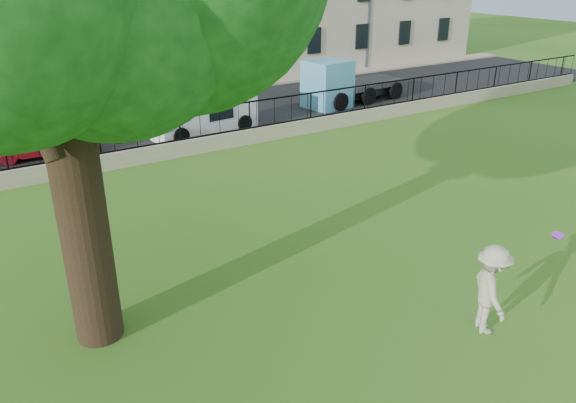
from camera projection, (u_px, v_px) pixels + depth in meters
ground at (398, 304)px, 12.24m from camera, size 120.00×120.00×0.00m
retaining_wall at (181, 148)px, 21.40m from camera, size 50.00×0.40×0.60m
iron_railing at (180, 126)px, 21.06m from camera, size 50.00×0.05×1.13m
street at (141, 127)px, 25.15m from camera, size 60.00×9.00×0.01m
sidewalk at (107, 103)px, 29.15m from camera, size 60.00×1.40×0.12m
man at (491, 290)px, 11.02m from camera, size 1.22×1.40×1.88m
frisbee at (558, 235)px, 13.06m from camera, size 0.35×0.36×0.12m
red_sedan at (40, 140)px, 21.19m from camera, size 4.08×1.65×1.32m
white_van at (202, 111)px, 23.98m from camera, size 4.79×2.33×1.94m
blue_truck at (353, 80)px, 29.13m from camera, size 5.79×2.62×2.35m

